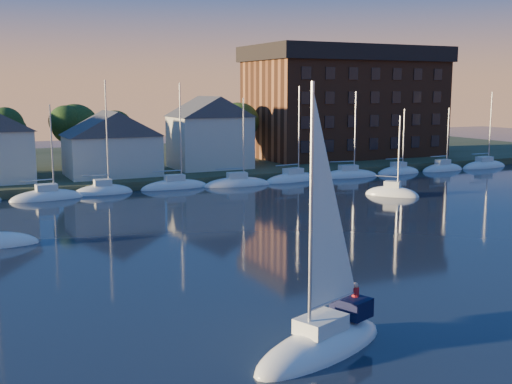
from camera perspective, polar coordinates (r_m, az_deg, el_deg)
ground at (r=35.64m, az=20.35°, el=-10.73°), size 260.00×260.00×0.00m
shoreline_land at (r=101.64m, az=-11.67°, el=2.32°), size 160.00×50.00×2.00m
wooden_dock at (r=79.72m, az=-7.58°, el=0.59°), size 120.00×3.00×1.00m
clubhouse_centre at (r=82.31m, az=-12.73°, el=4.31°), size 11.55×8.40×8.08m
clubhouse_east at (r=88.35m, az=-4.15°, el=5.39°), size 10.50×8.40×9.80m
condo_block at (r=105.64m, az=7.93°, el=8.00°), size 31.00×17.00×17.40m
tree_line at (r=90.05m, az=-8.68°, el=6.13°), size 93.40×5.40×8.90m
moored_fleet at (r=78.27m, az=-4.10°, el=0.56°), size 95.50×2.40×12.05m
hero_sailboat at (r=30.03m, az=5.95°, el=-12.82°), size 8.78×5.45×13.20m
drifting_sailboat_right at (r=72.94m, az=12.00°, el=-0.26°), size 5.39×6.00×9.97m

